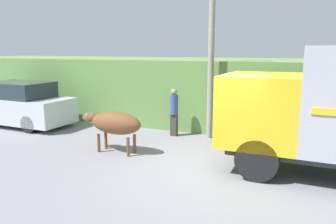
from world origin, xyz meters
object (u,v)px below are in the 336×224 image
(brown_cow, at_px, (115,123))
(pedestrian_on_hill, at_px, (174,109))
(utility_pole, at_px, (211,50))
(parked_suv, at_px, (18,105))

(brown_cow, distance_m, pedestrian_on_hill, 2.66)
(pedestrian_on_hill, height_order, utility_pole, utility_pole)
(parked_suv, relative_size, utility_pole, 0.79)
(brown_cow, distance_m, parked_suv, 5.84)
(brown_cow, relative_size, parked_suv, 0.44)
(brown_cow, height_order, utility_pole, utility_pole)
(parked_suv, height_order, utility_pole, utility_pole)
(utility_pole, bearing_deg, parked_suv, -170.34)
(pedestrian_on_hill, distance_m, utility_pole, 2.45)
(parked_suv, distance_m, utility_pole, 8.16)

